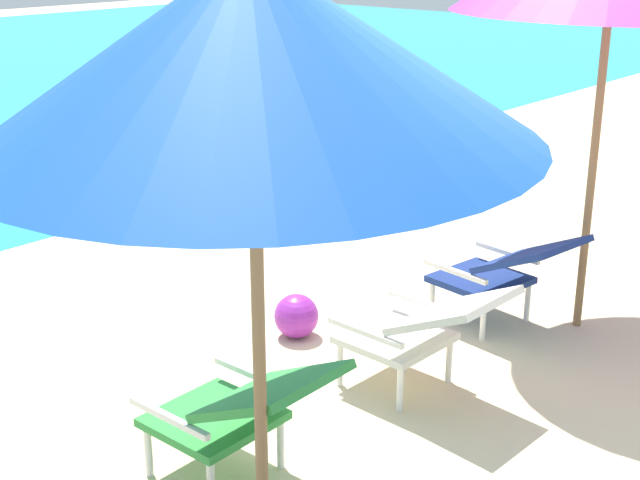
% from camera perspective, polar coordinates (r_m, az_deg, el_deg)
% --- Properties ---
extents(ground_plane, '(40.00, 40.00, 0.00)m').
position_cam_1_polar(ground_plane, '(7.80, -18.94, 0.19)').
color(ground_plane, beige).
extents(lounge_chair_left, '(0.56, 0.88, 0.68)m').
position_cam_1_polar(lounge_chair_left, '(4.04, -5.11, -10.50)').
color(lounge_chair_left, '#338E3D').
rests_on(lounge_chair_left, ground_plane).
extents(lounge_chair_center, '(0.56, 0.89, 0.68)m').
position_cam_1_polar(lounge_chair_center, '(4.81, 6.48, -5.44)').
color(lounge_chair_center, silver).
rests_on(lounge_chair_center, ground_plane).
extents(lounge_chair_right, '(0.64, 0.94, 0.68)m').
position_cam_1_polar(lounge_chair_right, '(5.68, 11.58, -1.79)').
color(lounge_chair_right, navy).
rests_on(lounge_chair_right, ground_plane).
extents(beach_umbrella_left, '(2.46, 2.44, 2.37)m').
position_cam_1_polar(beach_umbrella_left, '(3.06, -4.36, 11.94)').
color(beach_umbrella_left, olive).
rests_on(beach_umbrella_left, ground_plane).
extents(beach_ball, '(0.28, 0.28, 0.28)m').
position_cam_1_polar(beach_ball, '(5.56, -1.51, -4.84)').
color(beach_ball, purple).
rests_on(beach_ball, ground_plane).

